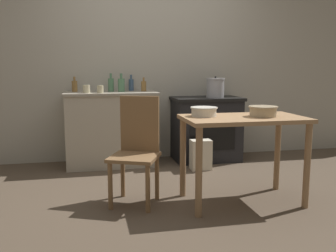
{
  "coord_description": "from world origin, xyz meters",
  "views": [
    {
      "loc": [
        -0.81,
        -3.34,
        1.2
      ],
      "look_at": [
        0.0,
        0.49,
        0.59
      ],
      "focal_mm": 40.0,
      "sensor_mm": 36.0,
      "label": 1
    }
  ],
  "objects_px": {
    "work_table": "(243,131)",
    "bottle_far_left": "(75,86)",
    "cup_mid_right": "(100,89)",
    "chair": "(137,148)",
    "mixing_bowl_small": "(204,111)",
    "bottle_mid_left": "(111,84)",
    "cup_center_right": "(86,89)",
    "flour_sack": "(201,155)",
    "bottle_center_left": "(121,85)",
    "bottle_center": "(144,86)",
    "bottle_left": "(131,85)",
    "stove": "(206,128)",
    "stock_pot": "(215,88)",
    "mixing_bowl_large": "(263,111)"
  },
  "relations": [
    {
      "from": "work_table",
      "to": "bottle_far_left",
      "type": "bearing_deg",
      "value": 130.99
    },
    {
      "from": "work_table",
      "to": "cup_mid_right",
      "type": "distance_m",
      "value": 1.86
    },
    {
      "from": "chair",
      "to": "mixing_bowl_small",
      "type": "distance_m",
      "value": 0.68
    },
    {
      "from": "chair",
      "to": "bottle_mid_left",
      "type": "bearing_deg",
      "value": 118.81
    },
    {
      "from": "chair",
      "to": "cup_center_right",
      "type": "xyz_separation_m",
      "value": [
        -0.43,
        1.22,
        0.46
      ]
    },
    {
      "from": "cup_center_right",
      "to": "flour_sack",
      "type": "bearing_deg",
      "value": -13.69
    },
    {
      "from": "chair",
      "to": "bottle_center_left",
      "type": "height_order",
      "value": "bottle_center_left"
    },
    {
      "from": "bottle_center",
      "to": "flour_sack",
      "type": "bearing_deg",
      "value": -42.28
    },
    {
      "from": "bottle_left",
      "to": "stove",
      "type": "bearing_deg",
      "value": -11.95
    },
    {
      "from": "chair",
      "to": "cup_mid_right",
      "type": "xyz_separation_m",
      "value": [
        -0.27,
        1.18,
        0.46
      ]
    },
    {
      "from": "bottle_far_left",
      "to": "cup_center_right",
      "type": "relative_size",
      "value": 1.97
    },
    {
      "from": "bottle_center_left",
      "to": "stock_pot",
      "type": "bearing_deg",
      "value": -4.44
    },
    {
      "from": "bottle_far_left",
      "to": "stock_pot",
      "type": "bearing_deg",
      "value": -6.58
    },
    {
      "from": "work_table",
      "to": "bottle_mid_left",
      "type": "distance_m",
      "value": 2.0
    },
    {
      "from": "stock_pot",
      "to": "mixing_bowl_large",
      "type": "height_order",
      "value": "stock_pot"
    },
    {
      "from": "mixing_bowl_large",
      "to": "bottle_left",
      "type": "relative_size",
      "value": 1.23
    },
    {
      "from": "mixing_bowl_large",
      "to": "bottle_left",
      "type": "bearing_deg",
      "value": 117.8
    },
    {
      "from": "bottle_left",
      "to": "bottle_center",
      "type": "height_order",
      "value": "bottle_left"
    },
    {
      "from": "flour_sack",
      "to": "stove",
      "type": "bearing_deg",
      "value": 65.64
    },
    {
      "from": "work_table",
      "to": "flour_sack",
      "type": "height_order",
      "value": "work_table"
    },
    {
      "from": "stove",
      "to": "cup_center_right",
      "type": "relative_size",
      "value": 9.29
    },
    {
      "from": "bottle_left",
      "to": "bottle_mid_left",
      "type": "xyz_separation_m",
      "value": [
        -0.26,
        -0.11,
        0.01
      ]
    },
    {
      "from": "mixing_bowl_small",
      "to": "bottle_left",
      "type": "relative_size",
      "value": 1.17
    },
    {
      "from": "chair",
      "to": "bottle_far_left",
      "type": "xyz_separation_m",
      "value": [
        -0.57,
        1.5,
        0.48
      ]
    },
    {
      "from": "mixing_bowl_small",
      "to": "cup_mid_right",
      "type": "bearing_deg",
      "value": 123.5
    },
    {
      "from": "bottle_far_left",
      "to": "bottle_center",
      "type": "distance_m",
      "value": 0.85
    },
    {
      "from": "work_table",
      "to": "cup_center_right",
      "type": "bearing_deg",
      "value": 133.22
    },
    {
      "from": "stove",
      "to": "cup_mid_right",
      "type": "xyz_separation_m",
      "value": [
        -1.35,
        -0.18,
        0.54
      ]
    },
    {
      "from": "stock_pot",
      "to": "bottle_center",
      "type": "bearing_deg",
      "value": 170.86
    },
    {
      "from": "stock_pot",
      "to": "bottle_center",
      "type": "distance_m",
      "value": 0.91
    },
    {
      "from": "bottle_mid_left",
      "to": "bottle_center_left",
      "type": "height_order",
      "value": "bottle_mid_left"
    },
    {
      "from": "bottle_center",
      "to": "cup_center_right",
      "type": "height_order",
      "value": "bottle_center"
    },
    {
      "from": "chair",
      "to": "stock_pot",
      "type": "distance_m",
      "value": 1.81
    },
    {
      "from": "mixing_bowl_large",
      "to": "cup_mid_right",
      "type": "relative_size",
      "value": 2.76
    },
    {
      "from": "bottle_left",
      "to": "bottle_center_left",
      "type": "height_order",
      "value": "bottle_center_left"
    },
    {
      "from": "bottle_left",
      "to": "bottle_mid_left",
      "type": "bearing_deg",
      "value": -157.98
    },
    {
      "from": "mixing_bowl_large",
      "to": "mixing_bowl_small",
      "type": "xyz_separation_m",
      "value": [
        -0.5,
        0.13,
        -0.01
      ]
    },
    {
      "from": "work_table",
      "to": "bottle_mid_left",
      "type": "xyz_separation_m",
      "value": [
        -1.05,
        1.67,
        0.35
      ]
    },
    {
      "from": "mixing_bowl_large",
      "to": "cup_center_right",
      "type": "height_order",
      "value": "cup_center_right"
    },
    {
      "from": "bottle_far_left",
      "to": "cup_center_right",
      "type": "distance_m",
      "value": 0.32
    },
    {
      "from": "chair",
      "to": "stock_pot",
      "type": "height_order",
      "value": "stock_pot"
    },
    {
      "from": "flour_sack",
      "to": "bottle_mid_left",
      "type": "distance_m",
      "value": 1.41
    },
    {
      "from": "cup_mid_right",
      "to": "bottle_left",
      "type": "bearing_deg",
      "value": 43.57
    },
    {
      "from": "bottle_left",
      "to": "bottle_center",
      "type": "xyz_separation_m",
      "value": [
        0.14,
        -0.12,
        -0.01
      ]
    },
    {
      "from": "work_table",
      "to": "mixing_bowl_large",
      "type": "height_order",
      "value": "mixing_bowl_large"
    },
    {
      "from": "mixing_bowl_large",
      "to": "bottle_center",
      "type": "relative_size",
      "value": 1.45
    },
    {
      "from": "mixing_bowl_small",
      "to": "bottle_center_left",
      "type": "height_order",
      "value": "bottle_center_left"
    },
    {
      "from": "bottle_mid_left",
      "to": "cup_center_right",
      "type": "xyz_separation_m",
      "value": [
        -0.3,
        -0.24,
        -0.04
      ]
    },
    {
      "from": "bottle_center",
      "to": "cup_center_right",
      "type": "bearing_deg",
      "value": -162.36
    },
    {
      "from": "work_table",
      "to": "bottle_center",
      "type": "xyz_separation_m",
      "value": [
        -0.64,
        1.66,
        0.33
      ]
    }
  ]
}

